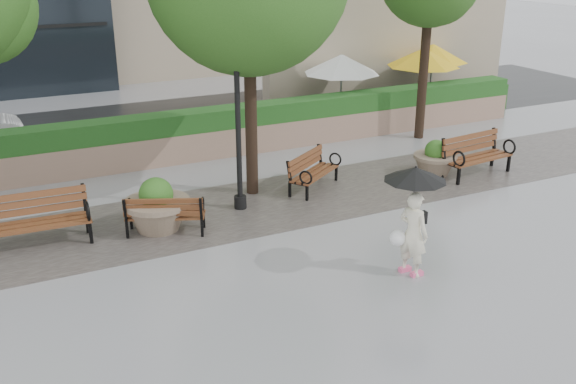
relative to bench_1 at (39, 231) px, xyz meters
name	(u,v)px	position (x,y,z in m)	size (l,w,h in m)	color
ground	(266,271)	(3.60, -2.95, -0.32)	(100.00, 100.00, 0.00)	gray
cobble_strip	(211,214)	(3.60, 0.05, -0.31)	(28.00, 3.20, 0.01)	#383330
hedge_wall	(160,140)	(3.60, 4.05, 0.35)	(24.00, 0.80, 1.35)	#91715D
cafe_wall	(391,51)	(13.10, 7.05, 1.68)	(10.00, 0.60, 4.00)	tan
cafe_hedge	(413,107)	(12.60, 4.85, 0.13)	(8.00, 0.50, 0.90)	#1B4517
asphalt_street	(129,128)	(3.60, 8.05, -0.32)	(40.00, 7.00, 0.00)	black
bench_1	(39,231)	(0.00, 0.00, 0.00)	(2.03, 0.89, 1.07)	brown
bench_2	(166,222)	(2.42, -0.51, -0.06)	(1.71, 1.22, 0.86)	brown
bench_3	(314,179)	(6.40, 0.45, -0.05)	(1.73, 1.47, 0.89)	brown
bench_4	(476,164)	(10.66, -0.52, 0.00)	(2.03, 1.00, 1.05)	brown
planter_left	(157,210)	(2.32, -0.26, 0.13)	(1.38, 1.38, 1.15)	#7F6B56
planter_right	(435,161)	(9.72, -0.02, 0.05)	(1.12, 1.12, 0.94)	#7F6B56
lamppost	(238,136)	(4.31, 0.06, 1.40)	(0.28, 0.28, 3.92)	black
patio_umb_white	(342,65)	(10.05, 5.40, 1.67)	(2.50, 2.50, 2.30)	black
patio_umb_yellow_a	(424,58)	(13.24, 5.31, 1.67)	(2.50, 2.50, 2.30)	black
patio_umb_yellow_b	(433,53)	(14.14, 5.96, 1.67)	(2.50, 2.50, 2.30)	black
pedestrian	(414,211)	(5.93, -4.15, 0.92)	(1.10, 1.10, 2.03)	#F0E9CA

